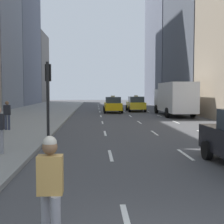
# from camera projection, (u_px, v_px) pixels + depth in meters

# --- Properties ---
(sidewalk_left) EXTENTS (8.00, 66.00, 0.15)m
(sidewalk_left) POSITION_uv_depth(u_px,v_px,m) (30.00, 115.00, 30.04)
(sidewalk_left) COLOR gray
(sidewalk_left) RESTS_ON ground
(lane_markings) EXTENTS (5.72, 56.00, 0.01)m
(lane_markings) POSITION_uv_depth(u_px,v_px,m) (134.00, 119.00, 26.59)
(lane_markings) COLOR white
(lane_markings) RESTS_ON ground
(taxi_lead) EXTENTS (2.02, 4.40, 1.87)m
(taxi_lead) POSITION_uv_depth(u_px,v_px,m) (136.00, 104.00, 36.24)
(taxi_lead) COLOR yellow
(taxi_lead) RESTS_ON ground
(taxi_second) EXTENTS (2.02, 4.40, 1.87)m
(taxi_second) POSITION_uv_depth(u_px,v_px,m) (113.00, 105.00, 34.14)
(taxi_second) COLOR yellow
(taxi_second) RESTS_ON ground
(box_truck) EXTENTS (2.58, 8.40, 3.15)m
(box_truck) POSITION_uv_depth(u_px,v_px,m) (174.00, 98.00, 29.72)
(box_truck) COLOR silver
(box_truck) RESTS_ON ground
(skateboarder) EXTENTS (0.36, 0.80, 1.75)m
(skateboarder) POSITION_uv_depth(u_px,v_px,m) (50.00, 190.00, 4.46)
(skateboarder) COLOR brown
(skateboarder) RESTS_ON ground
(pedestrian_far_walking) EXTENTS (0.36, 0.22, 1.65)m
(pedestrian_far_walking) POSITION_uv_depth(u_px,v_px,m) (7.00, 114.00, 17.81)
(pedestrian_far_walking) COLOR #383D51
(pedestrian_far_walking) RESTS_ON sidewalk_left
(traffic_light_pole) EXTENTS (0.24, 0.42, 3.60)m
(traffic_light_pole) POSITION_uv_depth(u_px,v_px,m) (48.00, 90.00, 13.18)
(traffic_light_pole) COLOR black
(traffic_light_pole) RESTS_ON ground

